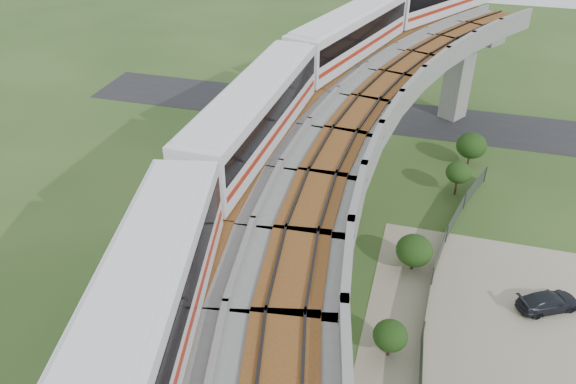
# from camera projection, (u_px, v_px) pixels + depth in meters

# --- Properties ---
(ground) EXTENTS (160.00, 160.00, 0.00)m
(ground) POSITION_uv_depth(u_px,v_px,m) (283.00, 312.00, 34.92)
(ground) COLOR #2A461C
(ground) RESTS_ON ground
(asphalt_road) EXTENTS (60.00, 8.00, 0.03)m
(asphalt_road) POSITION_uv_depth(u_px,v_px,m) (362.00, 113.00, 59.13)
(asphalt_road) COLOR #232326
(asphalt_road) RESTS_ON ground
(viaduct) EXTENTS (19.58, 73.98, 11.40)m
(viaduct) POSITION_uv_depth(u_px,v_px,m) (353.00, 200.00, 29.12)
(viaduct) COLOR #99968E
(viaduct) RESTS_ON ground
(metro_train) EXTENTS (15.27, 60.65, 3.64)m
(metro_train) POSITION_uv_depth(u_px,v_px,m) (336.00, 76.00, 34.99)
(metro_train) COLOR white
(metro_train) RESTS_ON ground
(fence) EXTENTS (3.87, 38.73, 1.50)m
(fence) POSITION_uv_depth(u_px,v_px,m) (446.00, 335.00, 32.31)
(fence) COLOR #2D382D
(fence) RESTS_ON ground
(tree_0) EXTENTS (2.62, 2.62, 3.10)m
(tree_0) POSITION_uv_depth(u_px,v_px,m) (471.00, 146.00, 49.00)
(tree_0) COLOR #382314
(tree_0) RESTS_ON ground
(tree_1) EXTENTS (2.05, 2.05, 2.98)m
(tree_1) POSITION_uv_depth(u_px,v_px,m) (459.00, 172.00, 44.93)
(tree_1) COLOR #382314
(tree_1) RESTS_ON ground
(tree_2) EXTENTS (2.45, 2.45, 2.69)m
(tree_2) POSITION_uv_depth(u_px,v_px,m) (414.00, 250.00, 37.38)
(tree_2) COLOR #382314
(tree_2) RESTS_ON ground
(tree_3) EXTENTS (1.97, 1.97, 2.43)m
(tree_3) POSITION_uv_depth(u_px,v_px,m) (390.00, 336.00, 31.19)
(tree_3) COLOR #382314
(tree_3) RESTS_ON ground
(car_dark) EXTENTS (4.23, 3.32, 1.15)m
(car_dark) POSITION_uv_depth(u_px,v_px,m) (548.00, 302.00, 34.79)
(car_dark) COLOR black
(car_dark) RESTS_ON dirt_lot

